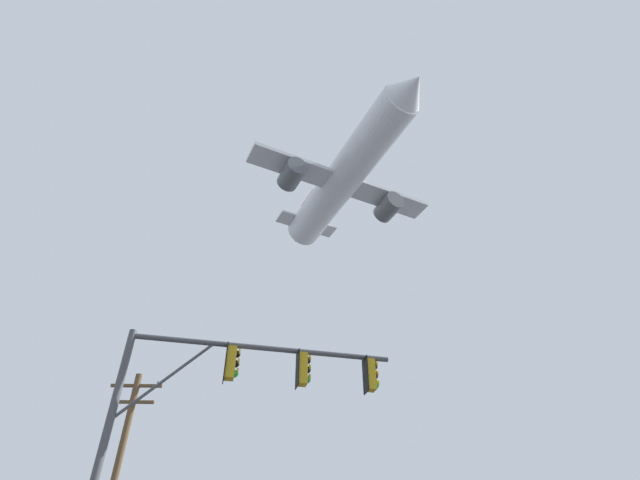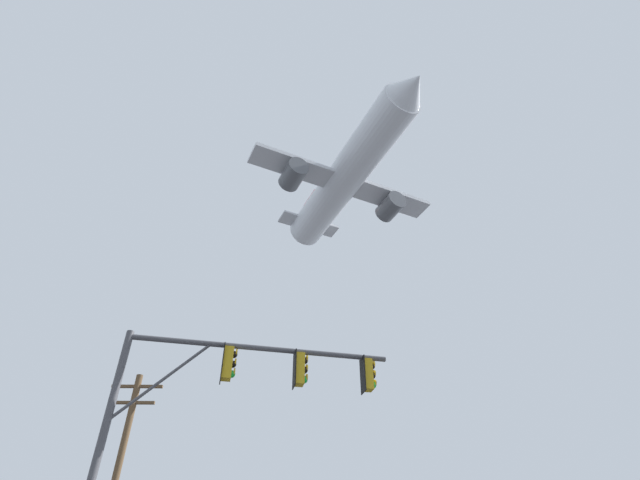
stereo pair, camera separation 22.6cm
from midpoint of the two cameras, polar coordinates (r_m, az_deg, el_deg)
signal_pole_near at (r=13.14m, az=-10.64°, el=-18.02°), size 7.28×1.63×6.73m
utility_pole at (r=21.79m, az=-23.47°, el=-25.01°), size 2.20×0.28×8.60m
airplane at (r=45.34m, az=3.39°, el=7.82°), size 18.08×23.42×6.66m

